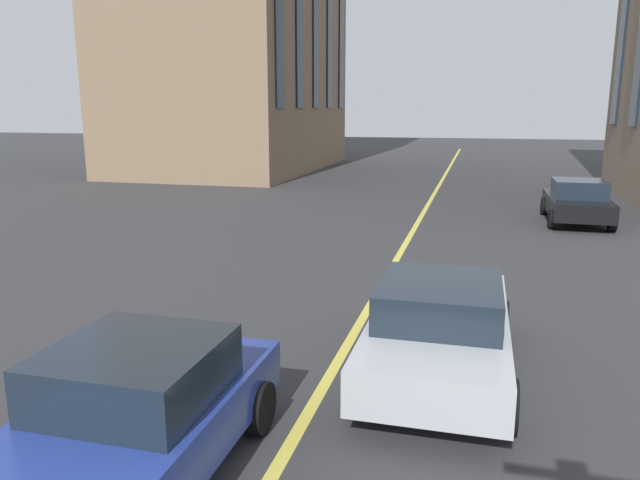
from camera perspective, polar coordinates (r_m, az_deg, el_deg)
lane_centre_line at (r=16.03m, az=7.81°, el=-0.79°), size 80.00×0.16×0.01m
car_blue_near at (r=6.33m, az=-17.41°, el=-15.80°), size 3.90×1.89×1.40m
car_black_mid at (r=20.98m, az=23.08°, el=3.38°), size 3.90×1.89×1.40m
car_silver_parked_b at (r=8.54m, az=11.20°, el=-7.90°), size 4.40×1.95×1.37m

